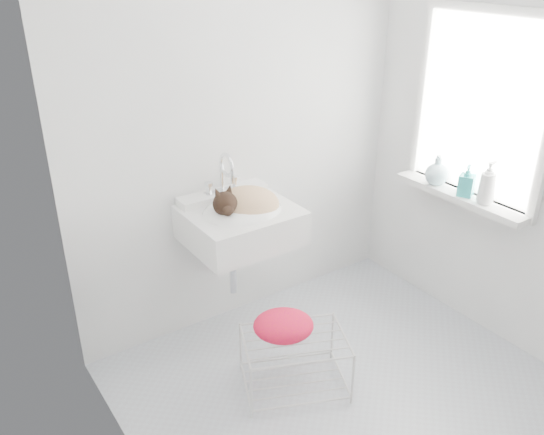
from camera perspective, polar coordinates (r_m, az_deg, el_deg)
floor at (r=3.22m, az=7.42°, el=-16.93°), size 2.20×2.00×0.02m
back_wall at (r=3.31m, az=-2.91°, el=9.50°), size 2.20×0.02×2.50m
right_wall at (r=3.37m, az=23.02°, el=7.79°), size 0.02×2.00×2.50m
left_wall at (r=2.02m, az=-14.63°, el=-2.21°), size 0.02×2.00×2.50m
window_glass at (r=3.44m, az=20.42°, el=10.30°), size 0.01×0.80×1.00m
window_frame at (r=3.43m, az=20.27°, el=10.27°), size 0.04×0.90×1.10m
windowsill at (r=3.54m, az=18.43°, el=2.07°), size 0.16×0.88×0.04m
sink at (r=3.15m, az=-3.22°, el=0.84°), size 0.60×0.53×0.24m
faucet at (r=3.24m, az=-4.94°, el=4.20°), size 0.22×0.15×0.22m
cat at (r=3.13m, az=-2.85°, el=1.45°), size 0.43×0.37×0.25m
wire_rack at (r=3.13m, az=2.29°, el=-14.53°), size 0.63×0.55×0.32m
towel at (r=3.02m, az=1.15°, el=-11.41°), size 0.39×0.36×0.13m
bottle_a at (r=3.44m, az=20.59°, el=1.36°), size 0.09×0.09×0.21m
bottle_b at (r=3.51m, az=18.84°, el=2.13°), size 0.11×0.11×0.19m
bottle_c at (r=3.63m, az=16.14°, el=3.30°), size 0.20×0.20×0.18m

